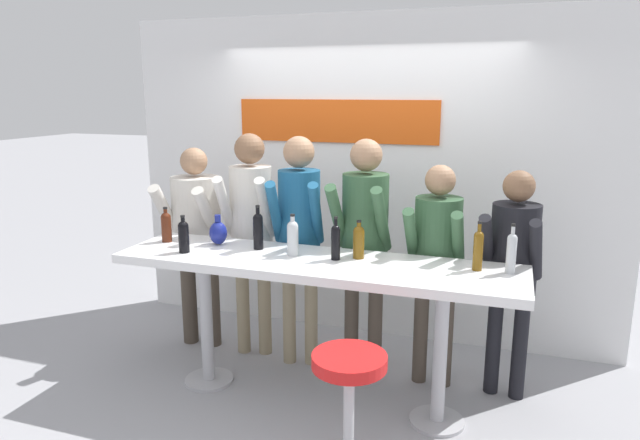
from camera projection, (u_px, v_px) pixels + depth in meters
ground_plane at (315, 400)px, 4.02m from camera, size 40.00×40.00×0.00m
back_wall at (365, 179)px, 4.93m from camera, size 4.33×0.12×2.76m
tasting_table at (315, 279)px, 3.82m from camera, size 2.73×0.67×1.03m
bar_stool at (349, 399)px, 3.05m from camera, size 0.42×0.42×0.78m
person_far_left at (196, 227)px, 4.69m from camera, size 0.49×0.57×1.69m
person_left at (251, 219)px, 4.50m from camera, size 0.46×0.59×1.81m
person_center_left at (299, 224)px, 4.32m from camera, size 0.45×0.58×1.81m
person_center at (364, 231)px, 4.18m from camera, size 0.41×0.54×1.80m
person_center_right at (437, 252)px, 4.03m from camera, size 0.40×0.51×1.64m
person_right at (513, 260)px, 3.87m from camera, size 0.43×0.54×1.62m
wine_bottle_0 at (336, 240)px, 3.76m from camera, size 0.06×0.06×0.29m
wine_bottle_1 at (166, 225)px, 4.21m from camera, size 0.07×0.07×0.26m
wine_bottle_2 at (293, 236)px, 3.86m from camera, size 0.08×0.08×0.29m
wine_bottle_3 at (184, 235)px, 3.93m from camera, size 0.07×0.07×0.26m
wine_bottle_4 at (511, 251)px, 3.48m from camera, size 0.06×0.06×0.31m
wine_bottle_5 at (478, 248)px, 3.54m from camera, size 0.06×0.06×0.31m
wine_bottle_6 at (258, 229)px, 4.01m from camera, size 0.07×0.07×0.32m
wine_bottle_7 at (359, 240)px, 3.80m from camera, size 0.08×0.08×0.26m
decorative_vase at (218, 232)px, 4.15m from camera, size 0.13×0.13×0.22m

